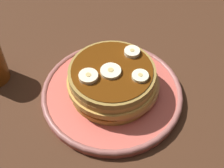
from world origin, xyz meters
TOP-DOWN VIEW (x-y plane):
  - ground_plane at (0.00, 0.00)cm, footprint 140.00×140.00cm
  - plate at (0.00, 0.00)cm, footprint 24.46×24.46cm
  - pancake_stack at (0.16, 0.04)cm, footprint 15.36×15.71cm
  - banana_slice_0 at (-0.44, -0.59)cm, footprint 3.32×3.32cm
  - banana_slice_1 at (-2.86, -2.86)cm, footprint 3.06×3.06cm
  - banana_slice_2 at (4.69, -0.22)cm, footprint 2.66×2.66cm
  - banana_slice_3 at (1.86, 4.67)cm, footprint 2.64×2.64cm

SIDE VIEW (x-z plane):
  - ground_plane at x=0.00cm, z-range -3.00..0.00cm
  - plate at x=0.00cm, z-range 0.07..1.83cm
  - pancake_stack at x=0.16cm, z-range 1.45..6.92cm
  - banana_slice_0 at x=-0.44cm, z-range 6.74..7.48cm
  - banana_slice_2 at x=4.69cm, z-range 6.74..7.50cm
  - banana_slice_1 at x=-2.86cm, z-range 6.74..7.62cm
  - banana_slice_3 at x=1.86cm, z-range 6.74..7.65cm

